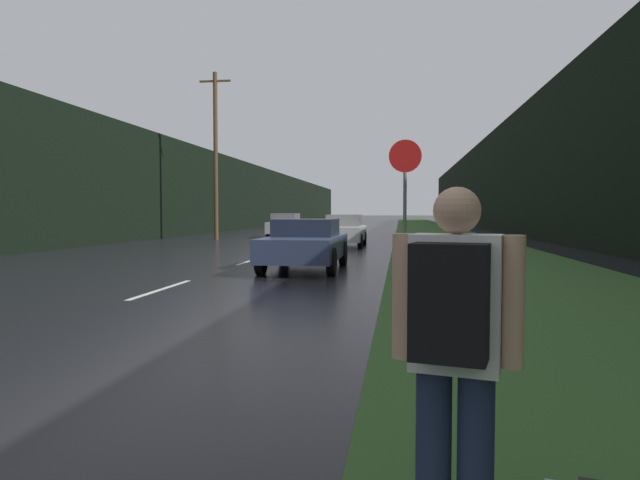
{
  "coord_description": "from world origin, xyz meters",
  "views": [
    {
      "loc": [
        4.84,
        1.65,
        1.58
      ],
      "look_at": [
        2.78,
        16.27,
        0.86
      ],
      "focal_mm": 32.0,
      "sensor_mm": 36.0,
      "label": 1
    }
  ],
  "objects_px": {
    "hitchhiker_with_backpack": "(454,347)",
    "car_oncoming": "(286,225)",
    "car_passing_near": "(306,243)",
    "car_passing_far": "(344,231)",
    "stop_sign": "(405,199)"
  },
  "relations": [
    {
      "from": "hitchhiker_with_backpack",
      "to": "car_oncoming",
      "type": "height_order",
      "value": "hitchhiker_with_backpack"
    },
    {
      "from": "car_passing_near",
      "to": "car_passing_far",
      "type": "height_order",
      "value": "car_passing_far"
    },
    {
      "from": "car_oncoming",
      "to": "car_passing_far",
      "type": "bearing_deg",
      "value": -62.68
    },
    {
      "from": "hitchhiker_with_backpack",
      "to": "car_passing_near",
      "type": "distance_m",
      "value": 13.21
    },
    {
      "from": "stop_sign",
      "to": "car_oncoming",
      "type": "height_order",
      "value": "stop_sign"
    },
    {
      "from": "stop_sign",
      "to": "car_passing_near",
      "type": "height_order",
      "value": "stop_sign"
    },
    {
      "from": "stop_sign",
      "to": "car_oncoming",
      "type": "bearing_deg",
      "value": 107.04
    },
    {
      "from": "car_passing_near",
      "to": "car_oncoming",
      "type": "bearing_deg",
      "value": -77.05
    },
    {
      "from": "hitchhiker_with_backpack",
      "to": "car_oncoming",
      "type": "xyz_separation_m",
      "value": [
        -7.34,
        32.52,
        -0.22
      ]
    },
    {
      "from": "hitchhiker_with_backpack",
      "to": "stop_sign",
      "type": "bearing_deg",
      "value": 104.28
    },
    {
      "from": "stop_sign",
      "to": "car_passing_near",
      "type": "distance_m",
      "value": 4.8
    },
    {
      "from": "car_passing_near",
      "to": "car_oncoming",
      "type": "xyz_separation_m",
      "value": [
        -4.51,
        19.62,
        0.03
      ]
    },
    {
      "from": "stop_sign",
      "to": "hitchhiker_with_backpack",
      "type": "xyz_separation_m",
      "value": [
        0.15,
        -9.08,
        -0.87
      ]
    },
    {
      "from": "car_passing_near",
      "to": "stop_sign",
      "type": "bearing_deg",
      "value": 124.97
    },
    {
      "from": "stop_sign",
      "to": "car_passing_near",
      "type": "bearing_deg",
      "value": 124.97
    }
  ]
}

